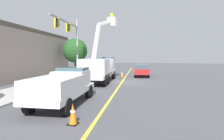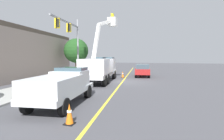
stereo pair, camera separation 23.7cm
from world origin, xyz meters
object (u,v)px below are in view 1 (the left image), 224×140
Objects in this scene: passing_minivan at (142,69)px; traffic_cone_mid_front at (122,74)px; utility_bucket_truck at (100,67)px; traffic_signal_mast at (71,37)px; traffic_cone_leading at (73,114)px; service_pickup_truck at (64,85)px.

traffic_cone_mid_front is (-2.10, 2.29, -0.55)m from passing_minivan.
traffic_signal_mast is (0.98, 4.02, 3.52)m from utility_bucket_truck.
passing_minivan is 18.42m from traffic_cone_leading.
service_pickup_truck is at bearing -172.60° from utility_bucket_truck.
traffic_signal_mast is (-3.43, 5.48, 4.72)m from traffic_cone_mid_front.
traffic_cone_leading is at bearing -142.27° from service_pickup_truck.
passing_minivan is at bearing -54.61° from traffic_signal_mast.
passing_minivan is at bearing -9.09° from service_pickup_truck.
passing_minivan is at bearing -30.03° from utility_bucket_truck.
service_pickup_truck is 1.16× the size of passing_minivan.
utility_bucket_truck is at bearing 14.94° from traffic_cone_leading.
traffic_cone_leading is at bearing -165.06° from utility_bucket_truck.
traffic_signal_mast is at bearing 122.02° from traffic_cone_mid_front.
service_pickup_truck is 3.27m from traffic_cone_leading.
passing_minivan is at bearing -1.80° from traffic_cone_leading.
passing_minivan is 5.80× the size of traffic_cone_leading.
traffic_cone_leading is at bearing -173.99° from traffic_cone_mid_front.
service_pickup_truck is 13.79m from traffic_cone_mid_front.
utility_bucket_truck is at bearing 161.64° from traffic_cone_mid_front.
utility_bucket_truck is 4.79m from traffic_cone_mid_front.
service_pickup_truck is (-9.37, -1.22, -0.50)m from utility_bucket_truck.
utility_bucket_truck is 12.38m from traffic_cone_leading.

